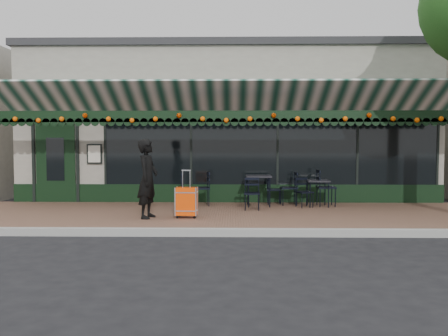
{
  "coord_description": "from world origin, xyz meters",
  "views": [
    {
      "loc": [
        0.18,
        -9.17,
        1.82
      ],
      "look_at": [
        -0.04,
        1.6,
        1.24
      ],
      "focal_mm": 38.0,
      "sensor_mm": 36.0,
      "label": 1
    }
  ],
  "objects_px": {
    "suitcase": "(186,202)",
    "chair_a_right": "(326,188)",
    "chair_a_front": "(304,192)",
    "chair_a_left": "(289,188)",
    "woman": "(148,179)",
    "chair_b_right": "(274,190)",
    "cafe_table_b": "(259,178)",
    "cafe_table_a": "(318,183)",
    "chair_solo": "(190,189)",
    "chair_b_front": "(252,194)",
    "chair_b_left": "(201,189)"
  },
  "relations": [
    {
      "from": "cafe_table_b",
      "to": "chair_b_left",
      "type": "bearing_deg",
      "value": 179.14
    },
    {
      "from": "woman",
      "to": "chair_a_right",
      "type": "xyz_separation_m",
      "value": [
        4.32,
        2.07,
        -0.39
      ]
    },
    {
      "from": "woman",
      "to": "chair_a_front",
      "type": "distance_m",
      "value": 4.15
    },
    {
      "from": "woman",
      "to": "chair_b_right",
      "type": "xyz_separation_m",
      "value": [
        2.98,
        2.43,
        -0.48
      ]
    },
    {
      "from": "suitcase",
      "to": "chair_solo",
      "type": "distance_m",
      "value": 1.99
    },
    {
      "from": "chair_b_left",
      "to": "chair_b_right",
      "type": "relative_size",
      "value": 1.17
    },
    {
      "from": "chair_a_front",
      "to": "chair_a_left",
      "type": "bearing_deg",
      "value": 104.17
    },
    {
      "from": "chair_b_left",
      "to": "chair_b_right",
      "type": "bearing_deg",
      "value": 90.24
    },
    {
      "from": "chair_b_left",
      "to": "chair_solo",
      "type": "xyz_separation_m",
      "value": [
        -0.3,
        -0.03,
        -0.01
      ]
    },
    {
      "from": "chair_b_left",
      "to": "chair_solo",
      "type": "distance_m",
      "value": 0.3
    },
    {
      "from": "cafe_table_b",
      "to": "chair_solo",
      "type": "distance_m",
      "value": 1.84
    },
    {
      "from": "chair_a_front",
      "to": "chair_solo",
      "type": "height_order",
      "value": "chair_solo"
    },
    {
      "from": "chair_a_left",
      "to": "chair_b_front",
      "type": "height_order",
      "value": "chair_a_left"
    },
    {
      "from": "woman",
      "to": "chair_a_left",
      "type": "height_order",
      "value": "woman"
    },
    {
      "from": "suitcase",
      "to": "chair_b_right",
      "type": "distance_m",
      "value": 3.2
    },
    {
      "from": "chair_a_right",
      "to": "chair_solo",
      "type": "xyz_separation_m",
      "value": [
        -3.59,
        -0.03,
        -0.04
      ]
    },
    {
      "from": "chair_solo",
      "to": "chair_a_front",
      "type": "bearing_deg",
      "value": -95.24
    },
    {
      "from": "chair_b_right",
      "to": "cafe_table_b",
      "type": "bearing_deg",
      "value": 133.29
    },
    {
      "from": "chair_a_left",
      "to": "chair_a_front",
      "type": "relative_size",
      "value": 1.16
    },
    {
      "from": "chair_a_front",
      "to": "chair_solo",
      "type": "distance_m",
      "value": 2.99
    },
    {
      "from": "cafe_table_a",
      "to": "chair_solo",
      "type": "relative_size",
      "value": 0.77
    },
    {
      "from": "cafe_table_a",
      "to": "chair_a_front",
      "type": "distance_m",
      "value": 0.47
    },
    {
      "from": "chair_solo",
      "to": "chair_b_right",
      "type": "bearing_deg",
      "value": -80.72
    },
    {
      "from": "cafe_table_b",
      "to": "chair_b_left",
      "type": "relative_size",
      "value": 0.89
    },
    {
      "from": "cafe_table_a",
      "to": "chair_a_left",
      "type": "relative_size",
      "value": 0.78
    },
    {
      "from": "chair_a_front",
      "to": "chair_b_left",
      "type": "height_order",
      "value": "chair_b_left"
    },
    {
      "from": "suitcase",
      "to": "chair_b_left",
      "type": "distance_m",
      "value": 2.03
    },
    {
      "from": "woman",
      "to": "cafe_table_b",
      "type": "bearing_deg",
      "value": -40.67
    },
    {
      "from": "chair_b_front",
      "to": "chair_a_left",
      "type": "bearing_deg",
      "value": 45.62
    },
    {
      "from": "suitcase",
      "to": "chair_a_right",
      "type": "relative_size",
      "value": 1.09
    },
    {
      "from": "chair_b_right",
      "to": "chair_solo",
      "type": "bearing_deg",
      "value": 101.56
    },
    {
      "from": "chair_a_front",
      "to": "chair_b_front",
      "type": "bearing_deg",
      "value": 178.77
    },
    {
      "from": "cafe_table_a",
      "to": "chair_a_front",
      "type": "xyz_separation_m",
      "value": [
        -0.37,
        -0.17,
        -0.24
      ]
    },
    {
      "from": "woman",
      "to": "chair_a_right",
      "type": "relative_size",
      "value": 1.8
    },
    {
      "from": "chair_b_right",
      "to": "chair_solo",
      "type": "xyz_separation_m",
      "value": [
        -2.25,
        -0.39,
        0.06
      ]
    },
    {
      "from": "suitcase",
      "to": "chair_a_left",
      "type": "height_order",
      "value": "suitcase"
    },
    {
      "from": "chair_a_right",
      "to": "chair_a_front",
      "type": "bearing_deg",
      "value": 112.54
    },
    {
      "from": "woman",
      "to": "chair_a_left",
      "type": "bearing_deg",
      "value": -45.31
    },
    {
      "from": "cafe_table_a",
      "to": "chair_solo",
      "type": "bearing_deg",
      "value": 178.85
    },
    {
      "from": "chair_a_front",
      "to": "chair_a_right",
      "type": "bearing_deg",
      "value": 2.73
    },
    {
      "from": "chair_b_front",
      "to": "cafe_table_a",
      "type": "bearing_deg",
      "value": 22.85
    },
    {
      "from": "suitcase",
      "to": "cafe_table_b",
      "type": "height_order",
      "value": "suitcase"
    },
    {
      "from": "cafe_table_a",
      "to": "chair_b_left",
      "type": "xyz_separation_m",
      "value": [
        -3.05,
        0.1,
        -0.17
      ]
    },
    {
      "from": "cafe_table_b",
      "to": "chair_a_left",
      "type": "distance_m",
      "value": 0.9
    },
    {
      "from": "cafe_table_b",
      "to": "chair_b_left",
      "type": "distance_m",
      "value": 1.54
    },
    {
      "from": "cafe_table_b",
      "to": "chair_a_front",
      "type": "relative_size",
      "value": 1.05
    },
    {
      "from": "chair_a_right",
      "to": "woman",
      "type": "bearing_deg",
      "value": 114.23
    },
    {
      "from": "chair_b_left",
      "to": "chair_a_right",
      "type": "bearing_deg",
      "value": 79.72
    },
    {
      "from": "chair_a_left",
      "to": "chair_a_front",
      "type": "height_order",
      "value": "chair_a_left"
    },
    {
      "from": "cafe_table_a",
      "to": "chair_b_right",
      "type": "xyz_separation_m",
      "value": [
        -1.1,
        0.46,
        -0.23
      ]
    }
  ]
}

